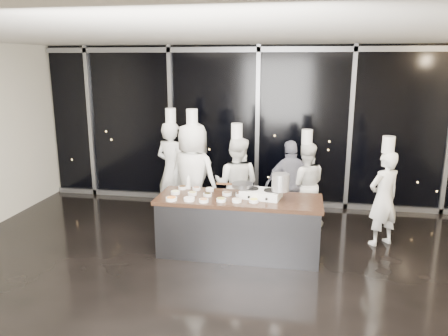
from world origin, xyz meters
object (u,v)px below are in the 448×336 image
object	(u,v)px
demo_counter	(239,226)
guest	(291,184)
chef_center	(236,184)
chef_right	(305,184)
stove	(261,194)
stock_pot	(280,182)
chef_far_left	(172,170)
frying_pan	(242,185)
chef_left	(193,177)
chef_side	(384,197)

from	to	relation	value
demo_counter	guest	xyz separation A→B (m)	(0.73, 1.28, 0.33)
demo_counter	chef_center	xyz separation A→B (m)	(-0.19, 0.96, 0.38)
chef_center	chef_right	xyz separation A→B (m)	(1.16, 0.43, -0.07)
stove	stock_pot	size ratio (longest dim) A/B	2.50
chef_far_left	chef_center	world-z (taller)	chef_far_left
frying_pan	chef_far_left	size ratio (longest dim) A/B	0.28
frying_pan	guest	size ratio (longest dim) A/B	0.38
stove	stock_pot	distance (m)	0.35
stock_pot	chef_far_left	distance (m)	2.46
frying_pan	chef_left	size ratio (longest dim) A/B	0.28
stock_pot	chef_right	xyz separation A→B (m)	(0.37, 1.39, -0.40)
stove	chef_side	world-z (taller)	chef_side
stock_pot	chef_side	world-z (taller)	chef_side
demo_counter	guest	size ratio (longest dim) A/B	1.58
guest	frying_pan	bearing A→B (deg)	39.94
demo_counter	stock_pot	xyz separation A→B (m)	(0.61, 0.01, 0.71)
demo_counter	chef_side	xyz separation A→B (m)	(2.20, 0.76, 0.34)
chef_left	chef_right	distance (m)	1.98
chef_far_left	frying_pan	bearing A→B (deg)	163.19
stock_pot	stove	bearing A→B (deg)	170.45
frying_pan	chef_center	bearing A→B (deg)	114.18
demo_counter	chef_right	bearing A→B (deg)	55.08
demo_counter	chef_center	size ratio (longest dim) A/B	1.31
chef_far_left	guest	xyz separation A→B (m)	(2.17, -0.06, -0.16)
stove	stock_pot	bearing A→B (deg)	0.72
frying_pan	chef_side	xyz separation A→B (m)	(2.17, 0.66, -0.27)
demo_counter	chef_side	size ratio (longest dim) A/B	1.39
chef_left	chef_right	bearing A→B (deg)	-144.91
stove	demo_counter	bearing A→B (deg)	-159.99
chef_center	guest	distance (m)	0.97
chef_left	chef_far_left	bearing A→B (deg)	-25.50
guest	chef_side	xyz separation A→B (m)	(1.47, -0.52, 0.01)
demo_counter	chef_right	xyz separation A→B (m)	(0.97, 1.40, 0.32)
stove	chef_left	world-z (taller)	chef_left
demo_counter	chef_side	bearing A→B (deg)	19.10
stove	chef_right	xyz separation A→B (m)	(0.65, 1.34, -0.20)
chef_left	chef_right	size ratio (longest dim) A/B	1.22
chef_center	chef_side	distance (m)	2.39
frying_pan	chef_right	distance (m)	1.63
chef_far_left	chef_side	world-z (taller)	chef_far_left
chef_far_left	chef_side	size ratio (longest dim) A/B	1.17
chef_right	chef_side	xyz separation A→B (m)	(1.23, -0.63, 0.03)
stock_pot	frying_pan	bearing A→B (deg)	170.38
stove	chef_side	xyz separation A→B (m)	(1.88, 0.71, -0.17)
demo_counter	chef_left	bearing A→B (deg)	137.81
demo_counter	stove	size ratio (longest dim) A/B	3.88
chef_right	chef_center	bearing A→B (deg)	13.58
demo_counter	chef_left	size ratio (longest dim) A/B	1.16
stock_pot	demo_counter	bearing A→B (deg)	-179.26
stove	guest	bearing A→B (deg)	82.17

